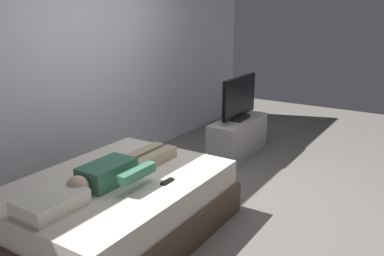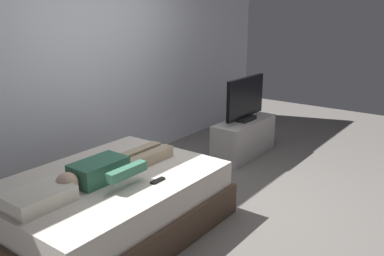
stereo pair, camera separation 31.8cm
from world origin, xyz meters
TOP-DOWN VIEW (x-y plane):
  - ground_plane at (0.00, 0.00)m, footprint 10.00×10.00m
  - back_wall at (0.40, 1.78)m, footprint 6.40×0.10m
  - bed at (-0.97, 0.54)m, footprint 2.00×1.47m
  - pillow at (-1.65, 0.54)m, footprint 0.48×0.34m
  - person at (-0.94, 0.51)m, footprint 1.26×0.46m
  - remote at (-0.79, 0.11)m, footprint 0.15×0.04m
  - tv_stand at (1.52, 0.57)m, footprint 1.10×0.40m
  - tv at (1.52, 0.57)m, footprint 0.88×0.20m

SIDE VIEW (x-z plane):
  - ground_plane at x=0.00m, z-range 0.00..0.00m
  - tv_stand at x=1.52m, z-range 0.00..0.50m
  - bed at x=-0.97m, z-range -0.01..0.53m
  - remote at x=-0.79m, z-range 0.54..0.56m
  - pillow at x=-1.65m, z-range 0.54..0.66m
  - person at x=-0.94m, z-range 0.53..0.71m
  - tv at x=1.52m, z-range 0.49..1.08m
  - back_wall at x=0.40m, z-range 0.00..2.80m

